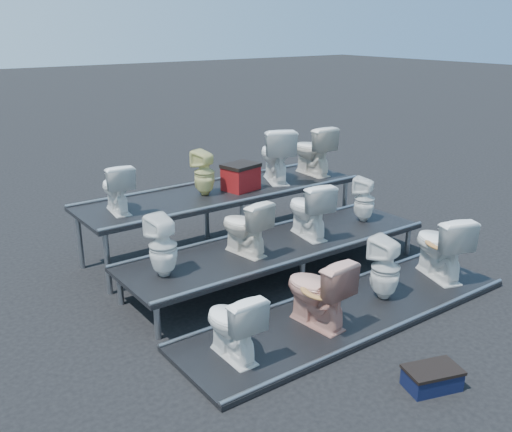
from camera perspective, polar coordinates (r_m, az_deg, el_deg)
ground at (r=7.53m, az=2.22°, el=-6.06°), size 80.00×80.00×0.00m
tier_front at (r=6.65m, az=9.24°, el=-9.55°), size 4.20×1.20×0.06m
tier_mid at (r=7.43m, az=2.24°, el=-4.45°), size 4.20×1.20×0.46m
tier_back at (r=8.35m, az=-3.25°, el=-0.34°), size 4.20×1.20×0.86m
toilet_0 at (r=5.57m, az=-2.37°, el=-10.74°), size 0.40×0.70×0.71m
toilet_1 at (r=6.15m, az=6.14°, el=-7.41°), size 0.51×0.81×0.79m
toilet_2 at (r=6.86m, az=12.81°, el=-5.11°), size 0.39×0.39×0.75m
toilet_3 at (r=7.59m, az=17.96°, el=-2.82°), size 0.72×0.94×0.85m
toilet_4 at (r=6.40m, az=-9.30°, el=-2.99°), size 0.34×0.35×0.70m
toilet_5 at (r=6.93m, az=-1.14°, el=-1.07°), size 0.48×0.73×0.69m
toilet_6 at (r=7.52m, az=5.28°, el=0.69°), size 0.54×0.80×0.75m
toilet_7 at (r=8.24m, az=10.79°, el=1.64°), size 0.38×0.39×0.64m
toilet_8 at (r=7.43m, az=-13.79°, el=2.76°), size 0.43×0.66×0.64m
toilet_9 at (r=7.98m, az=-5.19°, el=4.32°), size 0.36×0.37×0.63m
toilet_10 at (r=8.65m, az=2.00°, el=6.18°), size 0.75×0.93×0.83m
toilet_11 at (r=9.12m, az=5.69°, el=6.59°), size 0.47×0.78×0.78m
red_crate at (r=8.24m, az=-1.53°, el=3.77°), size 0.53×0.46×0.33m
step_stool at (r=5.61m, az=17.18°, el=-15.34°), size 0.55×0.42×0.17m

